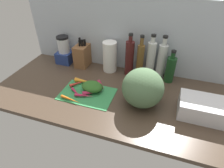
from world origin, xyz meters
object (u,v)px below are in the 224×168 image
at_px(carrot_2, 101,85).
at_px(blender_appliance, 64,51).
at_px(knife_block, 83,55).
at_px(dish_rack, 203,108).
at_px(carrot_4, 76,93).
at_px(bottle_4, 170,69).
at_px(cutting_board, 87,94).
at_px(carrot_1, 84,96).
at_px(bottle_3, 161,61).
at_px(carrot_3, 70,99).
at_px(bottle_1, 140,60).
at_px(winter_squash, 143,88).
at_px(carrot_6, 79,83).
at_px(bottle_0, 129,58).
at_px(carrot_5, 85,81).
at_px(bottle_2, 151,59).
at_px(carrot_0, 93,92).
at_px(paper_towel_roll, 110,57).

bearing_deg(carrot_2, blender_appliance, 149.61).
relative_size(knife_block, dish_rack, 0.83).
relative_size(carrot_4, bottle_4, 0.48).
height_order(cutting_board, carrot_2, carrot_2).
height_order(carrot_1, bottle_3, bottle_3).
height_order(cutting_board, carrot_1, carrot_1).
distance_m(carrot_3, bottle_4, 0.78).
relative_size(cutting_board, blender_appliance, 1.55).
distance_m(bottle_3, dish_rack, 0.49).
height_order(carrot_1, bottle_1, bottle_1).
distance_m(winter_squash, bottle_1, 0.35).
xyz_separation_m(carrot_1, blender_appliance, (-0.39, 0.42, 0.09)).
xyz_separation_m(carrot_6, bottle_0, (0.32, 0.28, 0.13)).
xyz_separation_m(carrot_4, bottle_0, (0.29, 0.40, 0.13)).
distance_m(knife_block, bottle_0, 0.43).
bearing_deg(carrot_5, dish_rack, -5.08).
bearing_deg(carrot_5, bottle_2, 31.35).
height_order(carrot_0, knife_block, knife_block).
relative_size(carrot_1, bottle_4, 0.51).
bearing_deg(bottle_4, carrot_0, -144.60).
distance_m(blender_appliance, bottle_1, 0.70).
bearing_deg(carrot_2, paper_towel_roll, 94.73).
height_order(carrot_1, knife_block, knife_block).
bearing_deg(bottle_2, carrot_4, -137.43).
bearing_deg(bottle_2, cutting_board, -134.85).
relative_size(carrot_2, bottle_0, 0.32).
xyz_separation_m(carrot_2, bottle_2, (0.32, 0.27, 0.14)).
bearing_deg(bottle_1, carrot_0, -126.06).
bearing_deg(bottle_0, bottle_4, -0.43).
distance_m(carrot_3, carrot_4, 0.08).
height_order(cutting_board, carrot_3, carrot_3).
bearing_deg(knife_block, paper_towel_roll, -2.22).
relative_size(carrot_1, dish_rack, 0.45).
bearing_deg(carrot_2, carrot_4, -134.22).
bearing_deg(carrot_2, bottle_2, 41.05).
bearing_deg(carrot_1, carrot_0, 49.07).
bearing_deg(paper_towel_roll, blender_appliance, 179.31).
height_order(carrot_4, bottle_2, bottle_2).
distance_m(paper_towel_roll, bottle_3, 0.42).
bearing_deg(paper_towel_roll, winter_squash, -45.24).
relative_size(carrot_0, carrot_1, 1.09).
bearing_deg(bottle_1, knife_block, 178.05).
distance_m(bottle_2, bottle_4, 0.17).
height_order(carrot_0, carrot_1, carrot_0).
bearing_deg(carrot_5, carrot_1, -67.43).
bearing_deg(winter_squash, carrot_6, 172.80).
height_order(carrot_3, dish_rack, dish_rack).
xyz_separation_m(carrot_0, paper_towel_roll, (0.00, 0.37, 0.11)).
height_order(paper_towel_roll, bottle_4, bottle_4).
relative_size(bottle_1, dish_rack, 1.18).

